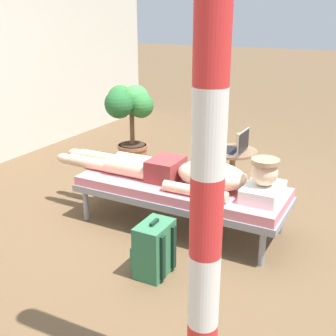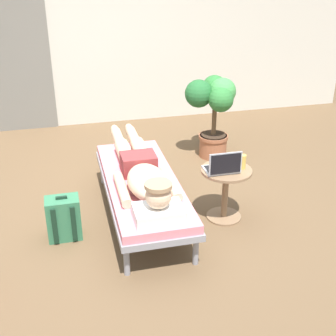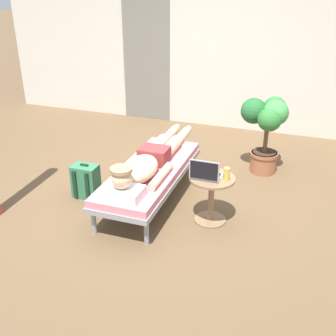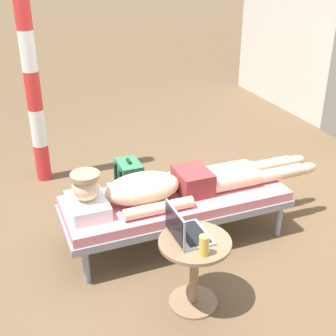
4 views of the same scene
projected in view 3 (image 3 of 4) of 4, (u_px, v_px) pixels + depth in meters
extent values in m
plane|color=brown|center=(156.00, 195.00, 5.03)|extent=(40.00, 40.00, 0.00)
cube|color=beige|center=(214.00, 45.00, 6.78)|extent=(7.60, 0.20, 2.70)
cube|color=slate|center=(146.00, 62.00, 7.18)|extent=(0.84, 0.03, 2.04)
cylinder|color=gray|center=(153.00, 159.00, 5.66)|extent=(0.05, 0.05, 0.28)
cylinder|color=gray|center=(194.00, 165.00, 5.48)|extent=(0.05, 0.05, 0.28)
cylinder|color=gray|center=(94.00, 222.00, 4.25)|extent=(0.05, 0.05, 0.28)
cylinder|color=gray|center=(146.00, 232.00, 4.08)|extent=(0.05, 0.05, 0.28)
cube|color=gray|center=(150.00, 177.00, 4.79)|extent=(0.68, 1.85, 0.06)
cube|color=pink|center=(150.00, 171.00, 4.76)|extent=(0.65, 1.81, 0.08)
cube|color=white|center=(122.00, 193.00, 4.11)|extent=(0.40, 0.28, 0.11)
sphere|color=beige|center=(122.00, 178.00, 4.04)|extent=(0.21, 0.21, 0.21)
cylinder|color=tan|center=(121.00, 170.00, 4.00)|extent=(0.22, 0.22, 0.03)
ellipsoid|color=beige|center=(140.00, 169.00, 4.46)|extent=(0.35, 0.60, 0.23)
cylinder|color=beige|center=(123.00, 170.00, 4.60)|extent=(0.09, 0.55, 0.09)
cylinder|color=beige|center=(161.00, 176.00, 4.46)|extent=(0.09, 0.55, 0.09)
cube|color=maroon|center=(154.00, 155.00, 4.83)|extent=(0.33, 0.26, 0.19)
cylinder|color=beige|center=(158.00, 145.00, 5.15)|extent=(0.15, 0.42, 0.15)
cylinder|color=beige|center=(169.00, 135.00, 5.53)|extent=(0.11, 0.44, 0.11)
ellipsoid|color=beige|center=(176.00, 128.00, 5.78)|extent=(0.09, 0.20, 0.10)
cylinder|color=beige|center=(171.00, 147.00, 5.10)|extent=(0.15, 0.42, 0.15)
cylinder|color=beige|center=(182.00, 137.00, 5.48)|extent=(0.11, 0.44, 0.11)
ellipsoid|color=beige|center=(188.00, 130.00, 5.73)|extent=(0.09, 0.20, 0.10)
cylinder|color=#8C6B4C|center=(210.00, 219.00, 4.53)|extent=(0.34, 0.34, 0.02)
cylinder|color=#8C6B4C|center=(211.00, 200.00, 4.42)|extent=(0.06, 0.06, 0.48)
cylinder|color=#8C6B4C|center=(212.00, 178.00, 4.31)|extent=(0.48, 0.48, 0.02)
cube|color=#A5A8AD|center=(207.00, 176.00, 4.32)|extent=(0.31, 0.22, 0.02)
cube|color=black|center=(207.00, 174.00, 4.33)|extent=(0.27, 0.15, 0.00)
cube|color=#A5A8AD|center=(204.00, 171.00, 4.17)|extent=(0.31, 0.01, 0.21)
cube|color=black|center=(204.00, 171.00, 4.17)|extent=(0.29, 0.00, 0.19)
cylinder|color=gold|center=(227.00, 174.00, 4.22)|extent=(0.06, 0.06, 0.14)
cube|color=#33724C|center=(86.00, 181.00, 4.93)|extent=(0.30, 0.20, 0.40)
cube|color=#33724C|center=(91.00, 182.00, 5.06)|extent=(0.22, 0.04, 0.18)
cube|color=black|center=(75.00, 184.00, 4.86)|extent=(0.04, 0.02, 0.34)
cube|color=black|center=(87.00, 186.00, 4.81)|extent=(0.04, 0.02, 0.34)
cube|color=black|center=(84.00, 165.00, 4.84)|extent=(0.10, 0.02, 0.02)
cylinder|color=#9E5B3D|center=(263.00, 162.00, 5.56)|extent=(0.34, 0.34, 0.28)
cylinder|color=#9E5B3D|center=(264.00, 154.00, 5.51)|extent=(0.37, 0.37, 0.04)
cylinder|color=#332319|center=(264.00, 152.00, 5.50)|extent=(0.31, 0.31, 0.01)
cylinder|color=brown|center=(266.00, 137.00, 5.41)|extent=(0.06, 0.06, 0.44)
sphere|color=#429347|center=(276.00, 113.00, 5.23)|extent=(0.32, 0.32, 0.32)
sphere|color=#2D7233|center=(275.00, 108.00, 5.41)|extent=(0.30, 0.30, 0.30)
sphere|color=#23602D|center=(254.00, 111.00, 5.37)|extent=(0.33, 0.33, 0.33)
sphere|color=#2D7233|center=(270.00, 120.00, 5.18)|extent=(0.30, 0.30, 0.30)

